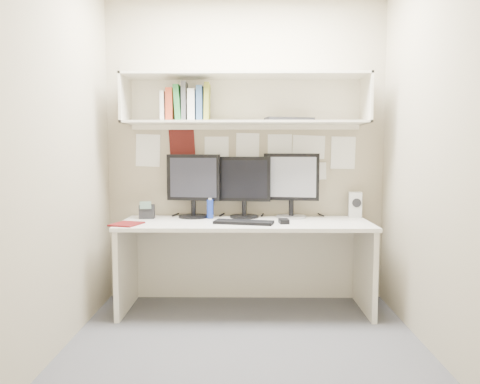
{
  "coord_description": "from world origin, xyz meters",
  "views": [
    {
      "loc": [
        -0.0,
        -3.09,
        1.29
      ],
      "look_at": [
        -0.04,
        0.35,
        0.99
      ],
      "focal_mm": 35.0,
      "sensor_mm": 36.0,
      "label": 1
    }
  ],
  "objects_px": {
    "monitor_left": "(193,184)",
    "desk_phone": "(147,211)",
    "desk": "(245,265)",
    "maroon_notebook": "(127,224)",
    "keyboard": "(244,222)",
    "monitor_right": "(291,184)",
    "monitor_center": "(244,185)",
    "speaker": "(355,205)"
  },
  "relations": [
    {
      "from": "monitor_center",
      "to": "keyboard",
      "type": "xyz_separation_m",
      "value": [
        -0.0,
        -0.35,
        -0.27
      ]
    },
    {
      "from": "monitor_left",
      "to": "maroon_notebook",
      "type": "xyz_separation_m",
      "value": [
        -0.47,
        -0.41,
        -0.28
      ]
    },
    {
      "from": "monitor_left",
      "to": "monitor_right",
      "type": "distance_m",
      "value": 0.83
    },
    {
      "from": "monitor_right",
      "to": "desk_phone",
      "type": "bearing_deg",
      "value": -166.97
    },
    {
      "from": "monitor_left",
      "to": "monitor_right",
      "type": "xyz_separation_m",
      "value": [
        0.83,
        -0.0,
        0.0
      ]
    },
    {
      "from": "monitor_left",
      "to": "maroon_notebook",
      "type": "relative_size",
      "value": 2.29
    },
    {
      "from": "keyboard",
      "to": "speaker",
      "type": "height_order",
      "value": "speaker"
    },
    {
      "from": "desk",
      "to": "monitor_center",
      "type": "bearing_deg",
      "value": 92.28
    },
    {
      "from": "monitor_center",
      "to": "desk",
      "type": "bearing_deg",
      "value": -81.1
    },
    {
      "from": "desk",
      "to": "desk_phone",
      "type": "relative_size",
      "value": 13.37
    },
    {
      "from": "monitor_center",
      "to": "monitor_right",
      "type": "xyz_separation_m",
      "value": [
        0.4,
        -0.0,
        0.01
      ]
    },
    {
      "from": "speaker",
      "to": "maroon_notebook",
      "type": "height_order",
      "value": "speaker"
    },
    {
      "from": "monitor_left",
      "to": "desk",
      "type": "bearing_deg",
      "value": -16.66
    },
    {
      "from": "speaker",
      "to": "desk",
      "type": "bearing_deg",
      "value": -156.37
    },
    {
      "from": "desk",
      "to": "speaker",
      "type": "xyz_separation_m",
      "value": [
        0.94,
        0.25,
        0.47
      ]
    },
    {
      "from": "monitor_left",
      "to": "monitor_center",
      "type": "distance_m",
      "value": 0.43
    },
    {
      "from": "monitor_right",
      "to": "desk_phone",
      "type": "height_order",
      "value": "monitor_right"
    },
    {
      "from": "maroon_notebook",
      "to": "desk_phone",
      "type": "bearing_deg",
      "value": 93.02
    },
    {
      "from": "desk",
      "to": "maroon_notebook",
      "type": "bearing_deg",
      "value": -167.97
    },
    {
      "from": "monitor_center",
      "to": "monitor_right",
      "type": "distance_m",
      "value": 0.4
    },
    {
      "from": "monitor_left",
      "to": "speaker",
      "type": "height_order",
      "value": "monitor_left"
    },
    {
      "from": "speaker",
      "to": "maroon_notebook",
      "type": "xyz_separation_m",
      "value": [
        -1.85,
        -0.44,
        -0.1
      ]
    },
    {
      "from": "maroon_notebook",
      "to": "desk_phone",
      "type": "xyz_separation_m",
      "value": [
        0.08,
        0.35,
        0.05
      ]
    },
    {
      "from": "monitor_left",
      "to": "speaker",
      "type": "bearing_deg",
      "value": 10.82
    },
    {
      "from": "desk",
      "to": "desk_phone",
      "type": "xyz_separation_m",
      "value": [
        -0.83,
        0.15,
        0.42
      ]
    },
    {
      "from": "desk",
      "to": "maroon_notebook",
      "type": "xyz_separation_m",
      "value": [
        -0.91,
        -0.19,
        0.37
      ]
    },
    {
      "from": "monitor_center",
      "to": "desk_phone",
      "type": "distance_m",
      "value": 0.85
    },
    {
      "from": "maroon_notebook",
      "to": "keyboard",
      "type": "bearing_deg",
      "value": 20.78
    },
    {
      "from": "monitor_center",
      "to": "monitor_right",
      "type": "height_order",
      "value": "monitor_right"
    },
    {
      "from": "monitor_left",
      "to": "keyboard",
      "type": "distance_m",
      "value": 0.62
    },
    {
      "from": "monitor_center",
      "to": "keyboard",
      "type": "relative_size",
      "value": 1.13
    },
    {
      "from": "desk",
      "to": "monitor_left",
      "type": "distance_m",
      "value": 0.82
    },
    {
      "from": "monitor_center",
      "to": "speaker",
      "type": "bearing_deg",
      "value": 8.2
    },
    {
      "from": "desk_phone",
      "to": "monitor_center",
      "type": "bearing_deg",
      "value": -0.46
    },
    {
      "from": "monitor_right",
      "to": "keyboard",
      "type": "height_order",
      "value": "monitor_right"
    },
    {
      "from": "monitor_center",
      "to": "desk_phone",
      "type": "xyz_separation_m",
      "value": [
        -0.82,
        -0.06,
        -0.22
      ]
    },
    {
      "from": "monitor_left",
      "to": "desk_phone",
      "type": "height_order",
      "value": "monitor_left"
    },
    {
      "from": "desk",
      "to": "monitor_right",
      "type": "xyz_separation_m",
      "value": [
        0.39,
        0.22,
        0.65
      ]
    },
    {
      "from": "monitor_center",
      "to": "desk_phone",
      "type": "height_order",
      "value": "monitor_center"
    },
    {
      "from": "desk",
      "to": "maroon_notebook",
      "type": "relative_size",
      "value": 8.53
    },
    {
      "from": "monitor_left",
      "to": "maroon_notebook",
      "type": "bearing_deg",
      "value": -128.93
    },
    {
      "from": "monitor_left",
      "to": "desk_phone",
      "type": "bearing_deg",
      "value": -160.84
    }
  ]
}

